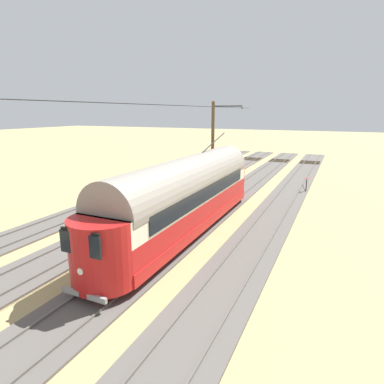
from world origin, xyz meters
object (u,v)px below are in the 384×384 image
vintage_streetcar (187,193)px  catenary_pole_foreground (213,145)px  switch_stand (306,184)px  track_end_bumper (179,172)px

vintage_streetcar → catenary_pole_foreground: size_ratio=2.23×
catenary_pole_foreground → switch_stand: 8.60m
vintage_streetcar → catenary_pole_foreground: (2.44, -10.43, 1.68)m
switch_stand → track_end_bumper: 13.39m
catenary_pole_foreground → switch_stand: (-7.66, -2.22, -3.24)m
vintage_streetcar → switch_stand: 13.77m
switch_stand → track_end_bumper: size_ratio=0.69×
catenary_pole_foreground → track_end_bumper: (5.57, -4.27, -3.54)m
track_end_bumper → catenary_pole_foreground: bearing=142.6°
catenary_pole_foreground → track_end_bumper: 7.86m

